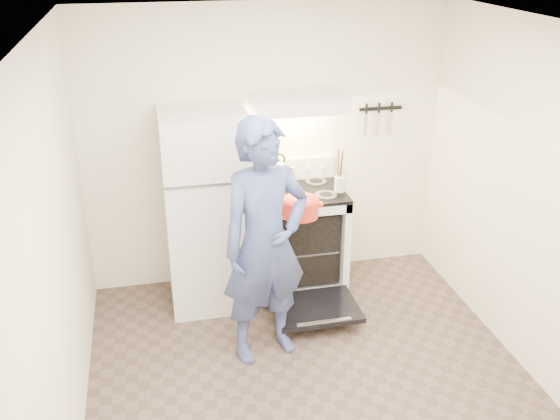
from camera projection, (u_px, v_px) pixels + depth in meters
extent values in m
plane|color=brown|center=(317.00, 394.00, 4.43)|extent=(3.60, 3.60, 0.00)
cube|color=beige|center=(266.00, 148.00, 5.52)|extent=(3.20, 0.02, 2.50)
cube|color=silver|center=(207.00, 210.00, 5.26)|extent=(0.70, 0.70, 1.70)
cube|color=silver|center=(299.00, 241.00, 5.60)|extent=(0.76, 0.65, 0.92)
cube|color=black|center=(300.00, 192.00, 5.41)|extent=(0.76, 0.65, 0.03)
cube|color=silver|center=(292.00, 168.00, 5.61)|extent=(0.76, 0.07, 0.20)
cube|color=black|center=(316.00, 308.00, 5.21)|extent=(0.70, 0.54, 0.04)
cube|color=slate|center=(299.00, 243.00, 5.61)|extent=(0.60, 0.52, 0.01)
cube|color=silver|center=(299.00, 102.00, 5.16)|extent=(0.76, 0.50, 0.12)
cube|color=black|center=(381.00, 108.00, 5.59)|extent=(0.40, 0.02, 0.03)
cylinder|color=#82654B|center=(297.00, 243.00, 5.57)|extent=(0.32, 0.32, 0.02)
cylinder|color=silver|center=(339.00, 184.00, 5.29)|extent=(0.09, 0.09, 0.13)
imported|color=navy|center=(265.00, 244.00, 4.51)|extent=(0.78, 0.62, 1.88)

